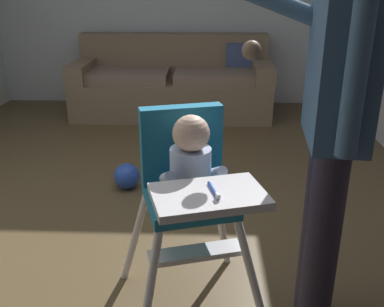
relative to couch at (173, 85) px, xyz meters
name	(u,v)px	position (x,y,z in m)	size (l,w,h in m)	color
ground	(134,232)	(-0.06, -2.48, -0.38)	(5.74, 7.54, 0.10)	brown
couch	(173,85)	(0.00, 0.00, 0.00)	(2.16, 0.86, 0.86)	#7F6A52
high_chair	(189,179)	(0.32, -3.18, 0.32)	(0.74, 0.83, 0.95)	white
adult_standing	(333,121)	(0.87, -3.24, 0.60)	(0.51, 0.53, 1.65)	#2C2532
toy_ball	(127,176)	(-0.19, -1.96, -0.23)	(0.19, 0.19, 0.19)	#284CB7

